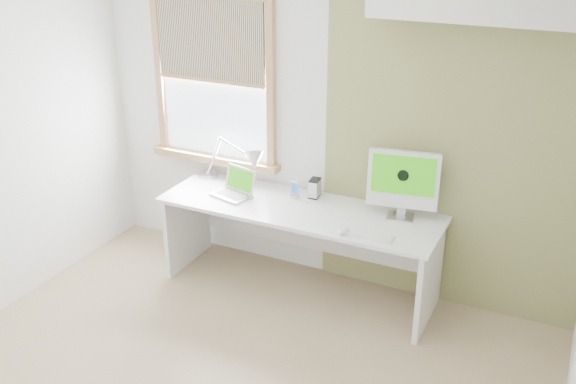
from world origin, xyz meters
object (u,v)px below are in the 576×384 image
Objects in this scene: laptop at (235,189)px; external_drive at (315,188)px; imac at (403,181)px; desk_lamp at (245,161)px; desk at (302,227)px.

external_drive is at bearing 22.00° from laptop.
laptop is 1.35m from imac.
imac is (1.35, -0.06, 0.09)m from desk_lamp.
laptop is at bearing -158.00° from external_drive.
external_drive reaches higher than desk.
desk_lamp is (-0.60, 0.18, 0.39)m from desk.
imac reaches higher than laptop.
desk_lamp reaches higher than external_drive.
desk_lamp is 0.64m from external_drive.
laptop is 2.34× the size of external_drive.
external_drive is 0.29× the size of imac.
imac reaches higher than desk.
external_drive is (0.59, 0.24, 0.02)m from laptop.
imac is at bearing -4.16° from external_drive.
laptop is at bearing -173.35° from desk.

